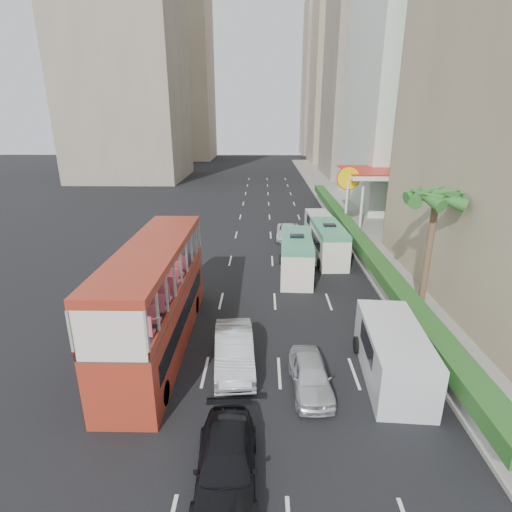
{
  "coord_description": "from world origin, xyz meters",
  "views": [
    {
      "loc": [
        -1.15,
        -16.49,
        10.39
      ],
      "look_at": [
        -1.5,
        4.0,
        3.2
      ],
      "focal_mm": 28.0,
      "sensor_mm": 36.0,
      "label": 1
    }
  ],
  "objects_px": {
    "double_decker_bus": "(156,298)",
    "car_silver_lane_b": "(310,389)",
    "minibus_far": "(328,243)",
    "panel_van_far": "(320,225)",
    "car_silver_lane_a": "(234,365)",
    "shell_station": "(375,198)",
    "panel_van_near": "(393,354)",
    "van_asset": "(288,238)",
    "minibus_near": "(296,256)",
    "car_black": "(227,481)",
    "palm_tree": "(428,254)"
  },
  "relations": [
    {
      "from": "car_silver_lane_a",
      "to": "shell_station",
      "type": "distance_m",
      "value": 27.58
    },
    {
      "from": "minibus_far",
      "to": "panel_van_far",
      "type": "relative_size",
      "value": 1.2
    },
    {
      "from": "car_black",
      "to": "minibus_near",
      "type": "relative_size",
      "value": 0.74
    },
    {
      "from": "panel_van_far",
      "to": "van_asset",
      "type": "bearing_deg",
      "value": -163.04
    },
    {
      "from": "shell_station",
      "to": "panel_van_far",
      "type": "bearing_deg",
      "value": -146.29
    },
    {
      "from": "minibus_near",
      "to": "shell_station",
      "type": "relative_size",
      "value": 0.77
    },
    {
      "from": "double_decker_bus",
      "to": "minibus_near",
      "type": "bearing_deg",
      "value": 52.38
    },
    {
      "from": "van_asset",
      "to": "palm_tree",
      "type": "xyz_separation_m",
      "value": [
        6.65,
        -13.95,
        3.38
      ]
    },
    {
      "from": "car_silver_lane_a",
      "to": "minibus_near",
      "type": "relative_size",
      "value": 0.77
    },
    {
      "from": "car_black",
      "to": "van_asset",
      "type": "xyz_separation_m",
      "value": [
        3.33,
        25.37,
        0.0
      ]
    },
    {
      "from": "car_silver_lane_a",
      "to": "panel_van_far",
      "type": "distance_m",
      "value": 21.56
    },
    {
      "from": "car_silver_lane_a",
      "to": "shell_station",
      "type": "bearing_deg",
      "value": 57.99
    },
    {
      "from": "van_asset",
      "to": "palm_tree",
      "type": "height_order",
      "value": "palm_tree"
    },
    {
      "from": "van_asset",
      "to": "panel_van_far",
      "type": "relative_size",
      "value": 0.89
    },
    {
      "from": "panel_van_far",
      "to": "shell_station",
      "type": "bearing_deg",
      "value": 30.18
    },
    {
      "from": "double_decker_bus",
      "to": "palm_tree",
      "type": "relative_size",
      "value": 1.72
    },
    {
      "from": "double_decker_bus",
      "to": "panel_van_near",
      "type": "height_order",
      "value": "double_decker_bus"
    },
    {
      "from": "double_decker_bus",
      "to": "minibus_far",
      "type": "distance_m",
      "value": 15.92
    },
    {
      "from": "minibus_near",
      "to": "minibus_far",
      "type": "height_order",
      "value": "minibus_near"
    },
    {
      "from": "car_silver_lane_a",
      "to": "panel_van_near",
      "type": "distance_m",
      "value": 6.76
    },
    {
      "from": "shell_station",
      "to": "double_decker_bus",
      "type": "bearing_deg",
      "value": -124.82
    },
    {
      "from": "minibus_far",
      "to": "van_asset",
      "type": "bearing_deg",
      "value": 113.8
    },
    {
      "from": "car_black",
      "to": "shell_station",
      "type": "height_order",
      "value": "shell_station"
    },
    {
      "from": "panel_van_far",
      "to": "car_silver_lane_a",
      "type": "bearing_deg",
      "value": -110.92
    },
    {
      "from": "car_black",
      "to": "double_decker_bus",
      "type": "bearing_deg",
      "value": 115.05
    },
    {
      "from": "double_decker_bus",
      "to": "car_silver_lane_b",
      "type": "height_order",
      "value": "double_decker_bus"
    },
    {
      "from": "panel_van_near",
      "to": "palm_tree",
      "type": "relative_size",
      "value": 0.87
    },
    {
      "from": "double_decker_bus",
      "to": "shell_station",
      "type": "height_order",
      "value": "shell_station"
    },
    {
      "from": "minibus_far",
      "to": "shell_station",
      "type": "xyz_separation_m",
      "value": [
        6.16,
        10.55,
        1.43
      ]
    },
    {
      "from": "panel_van_near",
      "to": "minibus_near",
      "type": "bearing_deg",
      "value": 109.01
    },
    {
      "from": "car_silver_lane_b",
      "to": "van_asset",
      "type": "bearing_deg",
      "value": 86.25
    },
    {
      "from": "minibus_near",
      "to": "palm_tree",
      "type": "relative_size",
      "value": 0.96
    },
    {
      "from": "car_silver_lane_b",
      "to": "panel_van_far",
      "type": "bearing_deg",
      "value": 78.75
    },
    {
      "from": "double_decker_bus",
      "to": "panel_van_far",
      "type": "xyz_separation_m",
      "value": [
        10.08,
        19.05,
        -1.54
      ]
    },
    {
      "from": "double_decker_bus",
      "to": "palm_tree",
      "type": "xyz_separation_m",
      "value": [
        13.8,
        4.0,
        0.85
      ]
    },
    {
      "from": "minibus_near",
      "to": "minibus_far",
      "type": "bearing_deg",
      "value": 52.54
    },
    {
      "from": "van_asset",
      "to": "shell_station",
      "type": "xyz_separation_m",
      "value": [
        8.85,
        5.05,
        2.75
      ]
    },
    {
      "from": "double_decker_bus",
      "to": "car_silver_lane_a",
      "type": "relative_size",
      "value": 2.34
    },
    {
      "from": "car_silver_lane_b",
      "to": "minibus_far",
      "type": "height_order",
      "value": "minibus_far"
    },
    {
      "from": "car_silver_lane_b",
      "to": "shell_station",
      "type": "relative_size",
      "value": 0.47
    },
    {
      "from": "car_silver_lane_a",
      "to": "panel_van_far",
      "type": "xyz_separation_m",
      "value": [
        6.44,
        20.56,
        0.99
      ]
    },
    {
      "from": "minibus_far",
      "to": "panel_van_near",
      "type": "bearing_deg",
      "value": -90.61
    },
    {
      "from": "car_silver_lane_a",
      "to": "palm_tree",
      "type": "height_order",
      "value": "palm_tree"
    },
    {
      "from": "double_decker_bus",
      "to": "car_silver_lane_b",
      "type": "relative_size",
      "value": 2.94
    },
    {
      "from": "palm_tree",
      "to": "minibus_near",
      "type": "bearing_deg",
      "value": 141.44
    },
    {
      "from": "car_silver_lane_b",
      "to": "palm_tree",
      "type": "distance_m",
      "value": 10.49
    },
    {
      "from": "shell_station",
      "to": "car_silver_lane_a",
      "type": "bearing_deg",
      "value": -116.76
    },
    {
      "from": "van_asset",
      "to": "minibus_near",
      "type": "xyz_separation_m",
      "value": [
        0.02,
        -8.66,
        1.36
      ]
    },
    {
      "from": "double_decker_bus",
      "to": "shell_station",
      "type": "distance_m",
      "value": 28.02
    },
    {
      "from": "car_black",
      "to": "minibus_near",
      "type": "height_order",
      "value": "minibus_near"
    }
  ]
}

